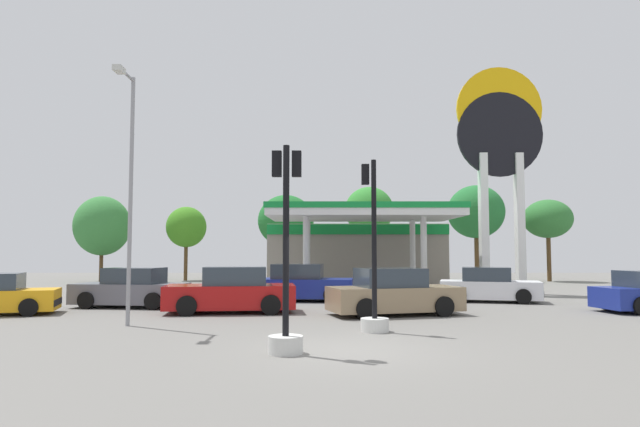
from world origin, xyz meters
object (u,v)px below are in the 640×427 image
at_px(station_pole_sign, 500,148).
at_px(tree_5, 548,219).
at_px(car_1, 489,286).
at_px(tree_2, 286,221).
at_px(car_3, 301,284).
at_px(car_4, 394,294).
at_px(tree_1, 187,227).
at_px(traffic_signal_1, 286,287).
at_px(car_5, 231,292).
at_px(corner_streetlamp, 129,175).
at_px(car_0, 132,289).
at_px(traffic_signal_0, 374,287).
at_px(tree_0, 102,226).
at_px(tree_3, 369,211).
at_px(tree_4, 476,212).

height_order(station_pole_sign, tree_5, station_pole_sign).
bearing_deg(car_1, tree_2, 119.76).
relative_size(station_pole_sign, car_1, 2.65).
xyz_separation_m(car_3, car_4, (3.41, -5.43, -0.01)).
relative_size(tree_1, tree_5, 0.93).
height_order(traffic_signal_1, tree_2, tree_2).
xyz_separation_m(car_5, corner_streetlamp, (-2.48, -3.75, 3.70)).
xyz_separation_m(car_0, traffic_signal_0, (8.92, -6.68, 0.50)).
distance_m(car_5, tree_2, 22.03).
bearing_deg(car_5, tree_2, 88.39).
distance_m(car_0, car_3, 7.13).
relative_size(car_1, tree_5, 0.75).
relative_size(car_4, car_5, 1.01).
height_order(car_3, car_4, car_3).
distance_m(tree_1, tree_2, 7.65).
relative_size(tree_0, tree_5, 1.03).
distance_m(traffic_signal_1, tree_0, 32.30).
distance_m(station_pole_sign, car_4, 13.68).
distance_m(car_5, tree_5, 29.17).
relative_size(car_5, corner_streetlamp, 0.64).
xyz_separation_m(car_0, tree_3, (11.05, 18.40, 4.48)).
bearing_deg(corner_streetlamp, tree_5, 47.51).
bearing_deg(tree_4, car_3, -127.23).
bearing_deg(traffic_signal_0, station_pole_sign, 59.40).
bearing_deg(car_1, corner_streetlamp, -148.38).
relative_size(tree_0, tree_3, 0.90).
relative_size(station_pole_sign, car_5, 2.50).
height_order(car_5, tree_5, tree_5).
distance_m(station_pole_sign, traffic_signal_0, 17.00).
distance_m(tree_2, tree_4, 14.23).
bearing_deg(car_4, tree_3, 87.15).
xyz_separation_m(tree_0, tree_4, (27.56, 0.71, 1.07)).
bearing_deg(corner_streetlamp, car_3, 60.30).
relative_size(traffic_signal_0, tree_0, 0.76).
bearing_deg(traffic_signal_0, tree_1, 113.48).
xyz_separation_m(tree_0, tree_2, (13.35, 1.30, 0.43)).
xyz_separation_m(car_4, tree_4, (9.07, 21.85, 4.40)).
height_order(tree_2, tree_5, tree_2).
xyz_separation_m(station_pole_sign, car_5, (-12.68, -8.83, -6.87)).
height_order(car_5, traffic_signal_1, traffic_signal_1).
height_order(tree_3, tree_5, tree_3).
height_order(car_4, tree_2, tree_2).
bearing_deg(car_0, tree_2, 76.16).
xyz_separation_m(car_0, tree_2, (4.87, 19.75, 3.79)).
bearing_deg(car_5, traffic_signal_0, -45.39).
height_order(car_1, car_5, car_5).
bearing_deg(corner_streetlamp, traffic_signal_0, -7.80).
relative_size(car_5, traffic_signal_1, 1.06).
height_order(car_3, car_5, car_5).
xyz_separation_m(station_pole_sign, tree_0, (-25.42, 11.57, -3.56)).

